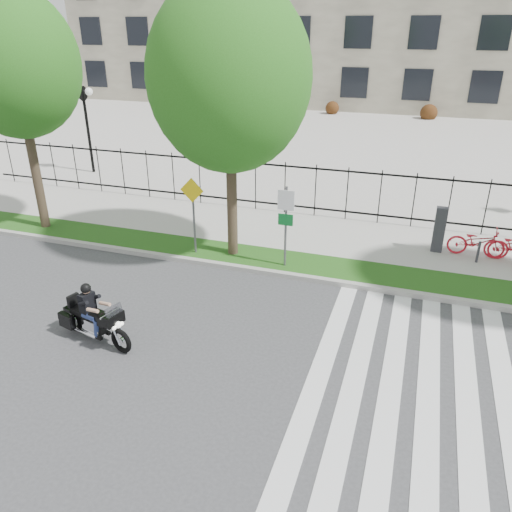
% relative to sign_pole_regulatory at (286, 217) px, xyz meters
% --- Properties ---
extents(ground, '(120.00, 120.00, 0.00)m').
position_rel_sign_pole_regulatory_xyz_m(ground, '(-0.11, -4.58, -1.74)').
color(ground, '#39393C').
rests_on(ground, ground).
extents(curb, '(60.00, 0.20, 0.15)m').
position_rel_sign_pole_regulatory_xyz_m(curb, '(-0.11, -0.48, -1.66)').
color(curb, '#A09E96').
rests_on(curb, ground).
extents(grass_verge, '(60.00, 1.50, 0.15)m').
position_rel_sign_pole_regulatory_xyz_m(grass_verge, '(-0.11, 0.37, -1.66)').
color(grass_verge, '#1E4912').
rests_on(grass_verge, ground).
extents(sidewalk, '(60.00, 3.50, 0.15)m').
position_rel_sign_pole_regulatory_xyz_m(sidewalk, '(-0.11, 2.87, -1.66)').
color(sidewalk, '#A9A59E').
rests_on(sidewalk, ground).
extents(plaza, '(80.00, 34.00, 0.10)m').
position_rel_sign_pole_regulatory_xyz_m(plaza, '(-0.11, 20.42, -1.69)').
color(plaza, '#A9A59E').
rests_on(plaza, ground).
extents(crosswalk_stripes, '(5.70, 8.00, 0.01)m').
position_rel_sign_pole_regulatory_xyz_m(crosswalk_stripes, '(4.72, -4.58, -1.73)').
color(crosswalk_stripes, silver).
rests_on(crosswalk_stripes, ground).
extents(iron_fence, '(30.00, 0.06, 2.00)m').
position_rel_sign_pole_regulatory_xyz_m(iron_fence, '(-0.11, 4.62, -0.59)').
color(iron_fence, black).
rests_on(iron_fence, sidewalk).
extents(lamp_post_left, '(1.06, 0.70, 4.25)m').
position_rel_sign_pole_regulatory_xyz_m(lamp_post_left, '(-12.11, 7.42, 1.47)').
color(lamp_post_left, black).
rests_on(lamp_post_left, ground).
extents(street_tree_0, '(4.12, 4.12, 7.94)m').
position_rel_sign_pole_regulatory_xyz_m(street_tree_0, '(-9.20, 0.37, 3.97)').
color(street_tree_0, '#31231B').
rests_on(street_tree_0, grass_verge).
extents(street_tree_1, '(4.65, 4.65, 8.05)m').
position_rel_sign_pole_regulatory_xyz_m(street_tree_1, '(-1.84, 0.37, 3.78)').
color(street_tree_1, '#31231B').
rests_on(street_tree_1, grass_verge).
extents(sign_pole_regulatory, '(0.50, 0.09, 2.50)m').
position_rel_sign_pole_regulatory_xyz_m(sign_pole_regulatory, '(0.00, 0.00, 0.00)').
color(sign_pole_regulatory, '#59595B').
rests_on(sign_pole_regulatory, grass_verge).
extents(sign_pole_warning, '(0.78, 0.09, 2.49)m').
position_rel_sign_pole_regulatory_xyz_m(sign_pole_warning, '(-3.00, 0.00, 0.00)').
color(sign_pole_warning, '#59595B').
rests_on(sign_pole_warning, grass_verge).
extents(motorcycle_rider, '(2.27, 1.01, 1.79)m').
position_rel_sign_pole_regulatory_xyz_m(motorcycle_rider, '(-3.23, -5.08, -1.14)').
color(motorcycle_rider, black).
rests_on(motorcycle_rider, ground).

